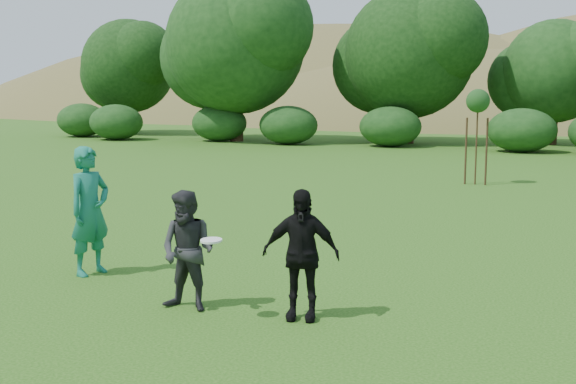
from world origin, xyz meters
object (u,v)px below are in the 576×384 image
Objects in this scene: player_black at (301,254)px; sapling at (478,104)px; player_teal at (90,211)px; player_grey at (188,251)px.

sapling reaches higher than player_black.
player_grey is (2.33, -1.02, -0.21)m from player_teal.
player_black is at bearing -89.49° from player_teal.
sapling reaches higher than player_teal.
sapling is at bearing 76.87° from player_black.
player_grey is 0.55× the size of sapling.
player_grey is at bearing -96.74° from sapling.
player_grey is 0.95× the size of player_black.
player_grey is 14.26m from sapling.
player_black is at bearing -90.73° from sapling.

